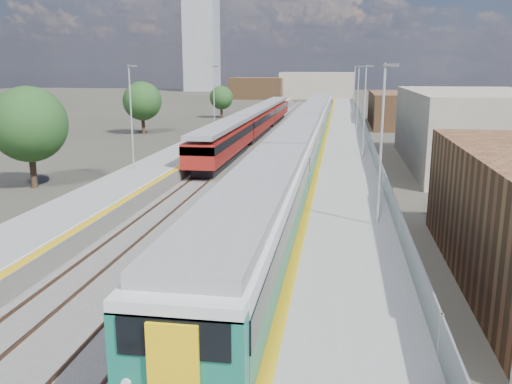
# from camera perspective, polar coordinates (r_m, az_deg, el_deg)

# --- Properties ---
(ground) EXTENTS (320.00, 320.00, 0.00)m
(ground) POSITION_cam_1_polar(r_m,az_deg,el_deg) (54.16, 3.77, 4.12)
(ground) COLOR #47443A
(ground) RESTS_ON ground
(ballast_bed) EXTENTS (10.50, 155.00, 0.06)m
(ballast_bed) POSITION_cam_1_polar(r_m,az_deg,el_deg) (56.85, 1.74, 4.59)
(ballast_bed) COLOR #565451
(ballast_bed) RESTS_ON ground
(tracks) EXTENTS (8.96, 160.00, 0.17)m
(tracks) POSITION_cam_1_polar(r_m,az_deg,el_deg) (58.42, 2.53, 4.89)
(tracks) COLOR #4C3323
(tracks) RESTS_ON ground
(platform_right) EXTENTS (4.70, 155.00, 8.52)m
(platform_right) POSITION_cam_1_polar(r_m,az_deg,el_deg) (56.34, 9.39, 4.87)
(platform_right) COLOR slate
(platform_right) RESTS_ON ground
(platform_left) EXTENTS (4.30, 155.00, 8.52)m
(platform_left) POSITION_cam_1_polar(r_m,az_deg,el_deg) (58.00, -4.96, 5.21)
(platform_left) COLOR slate
(platform_left) RESTS_ON ground
(buildings) EXTENTS (72.00, 185.50, 40.00)m
(buildings) POSITION_cam_1_polar(r_m,az_deg,el_deg) (143.76, -0.27, 13.94)
(buildings) COLOR brown
(buildings) RESTS_ON ground
(green_train) EXTENTS (3.04, 84.66, 3.35)m
(green_train) POSITION_cam_1_polar(r_m,az_deg,el_deg) (52.49, 5.33, 6.41)
(green_train) COLOR black
(green_train) RESTS_ON ground
(red_train) EXTENTS (2.66, 53.99, 3.36)m
(red_train) POSITION_cam_1_polar(r_m,az_deg,el_deg) (65.80, -0.11, 7.46)
(red_train) COLOR black
(red_train) RESTS_ON ground
(tree_a) EXTENTS (5.24, 5.24, 7.11)m
(tree_a) POSITION_cam_1_polar(r_m,az_deg,el_deg) (40.83, -22.79, 6.58)
(tree_a) COLOR #382619
(tree_a) RESTS_ON ground
(tree_b) EXTENTS (4.88, 4.88, 6.62)m
(tree_b) POSITION_cam_1_polar(r_m,az_deg,el_deg) (70.89, -11.90, 9.35)
(tree_b) COLOR #382619
(tree_b) RESTS_ON ground
(tree_c) EXTENTS (3.93, 3.93, 5.32)m
(tree_c) POSITION_cam_1_polar(r_m,az_deg,el_deg) (92.29, -3.67, 9.87)
(tree_c) COLOR #382619
(tree_c) RESTS_ON ground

